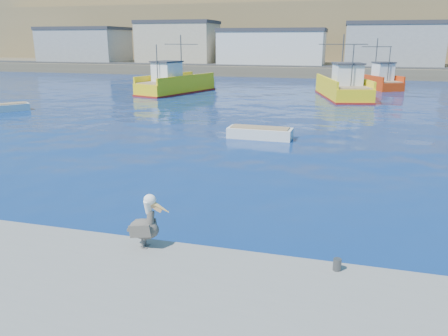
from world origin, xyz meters
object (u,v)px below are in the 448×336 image
(skiff_mid, at_px, (260,134))
(pelican, at_px, (145,225))
(skiff_left, at_px, (5,108))
(trawler_yellow_b, at_px, (343,88))
(boat_orange, at_px, (378,80))
(trawler_yellow_a, at_px, (175,84))

(skiff_mid, relative_size, pelican, 2.63)
(skiff_mid, bearing_deg, skiff_left, 168.56)
(skiff_left, height_order, skiff_mid, skiff_mid)
(trawler_yellow_b, relative_size, boat_orange, 1.40)
(skiff_left, distance_m, pelican, 30.86)
(boat_orange, height_order, skiff_mid, boat_orange)
(trawler_yellow_b, distance_m, skiff_mid, 21.90)
(boat_orange, height_order, skiff_left, boat_orange)
(boat_orange, distance_m, skiff_mid, 32.85)
(trawler_yellow_a, bearing_deg, boat_orange, 25.75)
(trawler_yellow_a, bearing_deg, skiff_mid, -56.48)
(trawler_yellow_a, bearing_deg, skiff_left, -119.05)
(trawler_yellow_a, distance_m, trawler_yellow_b, 18.47)
(boat_orange, relative_size, pelican, 5.36)
(trawler_yellow_a, distance_m, skiff_mid, 24.92)
(trawler_yellow_a, xyz_separation_m, pelican, (13.74, -37.03, 0.15))
(trawler_yellow_b, xyz_separation_m, pelican, (-4.72, -37.65, 0.14))
(trawler_yellow_a, bearing_deg, pelican, -69.65)
(trawler_yellow_b, relative_size, pelican, 7.48)
(trawler_yellow_a, xyz_separation_m, boat_orange, (22.54, 10.87, 0.00))
(trawler_yellow_a, distance_m, skiff_left, 18.51)
(trawler_yellow_a, xyz_separation_m, skiff_mid, (13.75, -20.77, -0.72))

